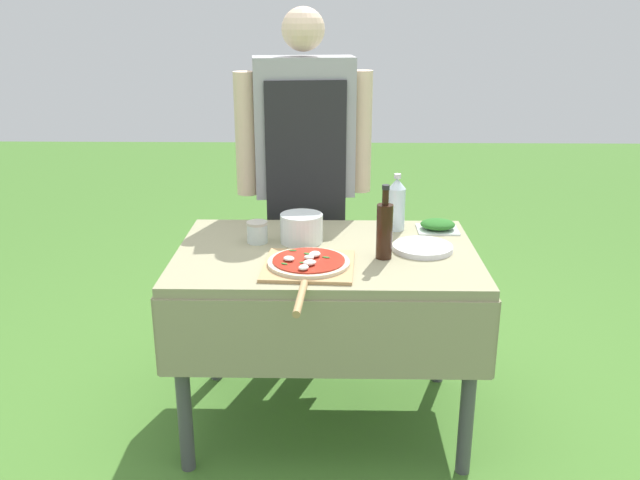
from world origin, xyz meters
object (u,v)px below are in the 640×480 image
Objects in this scene: sauce_jar at (257,233)px; plate_stack at (423,248)px; herb_container at (438,225)px; mixing_tub at (302,228)px; oil_bottle at (384,229)px; prep_table at (326,277)px; water_bottle at (397,204)px; person_cook at (304,162)px; pizza_on_peel at (308,265)px.

plate_stack is at bearing -7.21° from sauce_jar.
mixing_tub reaches higher than herb_container.
oil_bottle is 0.50m from sauce_jar.
water_bottle reaches higher than prep_table.
sauce_jar is at bearing -162.81° from water_bottle.
prep_table is at bearing 93.44° from person_cook.
pizza_on_peel is 2.08× the size of oil_bottle.
oil_bottle is 1.64× the size of herb_container.
person_cook reaches higher than plate_stack.
person_cook is 0.79m from pizza_on_peel.
pizza_on_peel is 0.35m from sauce_jar.
oil_bottle is at bearing -29.50° from mixing_tub.
oil_bottle is (0.27, 0.12, 0.09)m from pizza_on_peel.
prep_table is at bearing -151.06° from herb_container.
mixing_tub reaches higher than prep_table.
person_cook reaches higher than mixing_tub.
herb_container reaches higher than plate_stack.
pizza_on_peel is at bearing -127.29° from water_bottle.
mixing_tub is at bearing 135.60° from prep_table.
person_cook reaches higher than oil_bottle.
pizza_on_peel is (-0.06, -0.19, 0.12)m from prep_table.
sauce_jar is (-0.27, 0.09, 0.14)m from prep_table.
prep_table is 6.91× the size of mixing_tub.
pizza_on_peel is at bearing -53.61° from sauce_jar.
herb_container is at bearing 44.22° from pizza_on_peel.
pizza_on_peel is 0.31m from oil_bottle.
prep_table is 0.31m from sauce_jar.
oil_bottle is at bearing 26.62° from pizza_on_peel.
water_bottle is (0.38, -0.32, -0.10)m from person_cook.
plate_stack is (0.36, 0.01, 0.12)m from prep_table.
pizza_on_peel is 0.67m from herb_container.
oil_bottle is 1.66× the size of mixing_tub.
herb_container is 1.01× the size of mixing_tub.
sauce_jar reaches higher than herb_container.
herb_container is (0.45, 0.25, 0.13)m from prep_table.
mixing_tub is at bearing 2.98° from sauce_jar.
oil_bottle is (0.31, -0.65, -0.10)m from person_cook.
plate_stack is at bearing 28.80° from pizza_on_peel.
pizza_on_peel is at bearing -156.73° from oil_bottle.
person_cook is 0.50m from mixing_tub.
mixing_tub is 0.17m from sauce_jar.
oil_bottle is (0.21, -0.08, 0.21)m from prep_table.
water_bottle reaches higher than plate_stack.
person_cook is 9.75× the size of mixing_tub.
herb_container is at bearing 142.83° from person_cook.
prep_table is 6.83× the size of herb_container.
person_cook is 6.86× the size of water_bottle.
plate_stack is (0.08, -0.25, -0.10)m from water_bottle.
person_cook is (-0.10, 0.57, 0.31)m from prep_table.
oil_bottle is at bearing -20.48° from prep_table.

